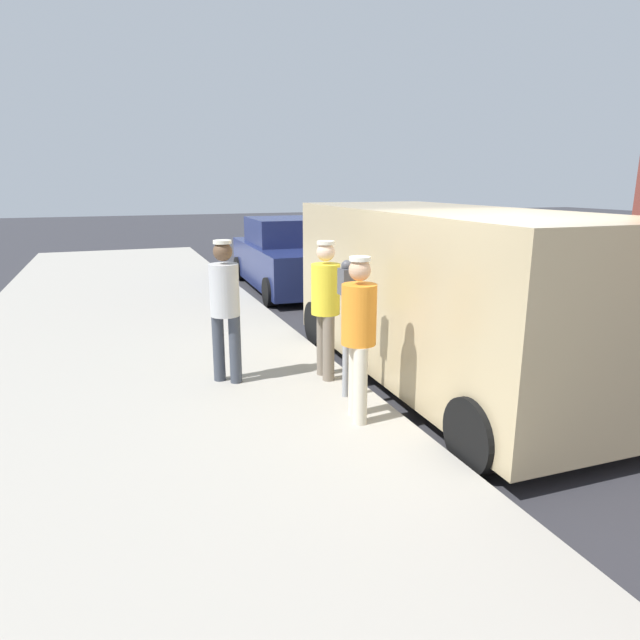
{
  "coord_description": "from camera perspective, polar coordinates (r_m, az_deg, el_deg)",
  "views": [
    {
      "loc": [
        3.62,
        4.54,
        2.46
      ],
      "look_at": [
        1.65,
        -0.7,
        1.05
      ],
      "focal_mm": 30.81,
      "sensor_mm": 36.0,
      "label": 1
    }
  ],
  "objects": [
    {
      "name": "pedestrian_in_yellow",
      "position": [
        6.47,
        0.58,
        1.95
      ],
      "size": [
        0.34,
        0.36,
        1.65
      ],
      "color": "#726656",
      "rests_on": "sidewalk_slab"
    },
    {
      "name": "parked_sedan_behind",
      "position": [
        12.92,
        -3.3,
        6.49
      ],
      "size": [
        2.07,
        4.46,
        1.65
      ],
      "color": "navy",
      "rests_on": "ground"
    },
    {
      "name": "pedestrian_in_orange",
      "position": [
        5.3,
        4.04,
        -0.96
      ],
      "size": [
        0.34,
        0.36,
        1.63
      ],
      "color": "beige",
      "rests_on": "sidewalk_slab"
    },
    {
      "name": "pedestrian_in_gray",
      "position": [
        6.43,
        -9.85,
        1.8
      ],
      "size": [
        0.34,
        0.34,
        1.68
      ],
      "color": "#383D47",
      "rests_on": "sidewalk_slab"
    },
    {
      "name": "ground_plane",
      "position": [
        6.31,
        16.72,
        -9.45
      ],
      "size": [
        80.0,
        80.0,
        0.0
      ],
      "primitive_type": "plane",
      "color": "#2D2D33"
    },
    {
      "name": "parked_van",
      "position": [
        6.89,
        13.02,
        2.85
      ],
      "size": [
        2.2,
        5.23,
        2.15
      ],
      "color": "tan",
      "rests_on": "ground"
    },
    {
      "name": "parking_meter_near",
      "position": [
        5.85,
        2.75,
        1.5
      ],
      "size": [
        0.14,
        0.18,
        1.52
      ],
      "color": "gray",
      "rests_on": "sidewalk_slab"
    },
    {
      "name": "sidewalk_slab",
      "position": [
        5.13,
        -17.39,
        -14.25
      ],
      "size": [
        5.0,
        32.0,
        0.15
      ],
      "primitive_type": "cube",
      "color": "#9E998E",
      "rests_on": "ground"
    }
  ]
}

